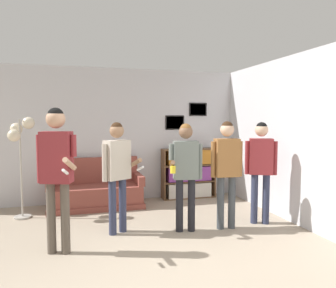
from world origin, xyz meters
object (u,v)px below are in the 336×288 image
at_px(person_spectator_near_bookshelf, 227,163).
at_px(person_spectator_far_right, 261,162).
at_px(person_player_foreground_left, 57,163).
at_px(bookshelf, 189,173).
at_px(floor_lamp, 20,138).
at_px(person_player_foreground_center, 117,166).
at_px(couch, 96,191).
at_px(person_watcher_holding_cup, 186,166).

relative_size(person_spectator_near_bookshelf, person_spectator_far_right, 1.01).
bearing_deg(person_spectator_near_bookshelf, person_player_foreground_left, -173.52).
xyz_separation_m(bookshelf, person_player_foreground_left, (-2.53, -2.30, 0.61)).
bearing_deg(person_spectator_near_bookshelf, floor_lamp, 154.94).
xyz_separation_m(person_player_foreground_center, person_spectator_near_bookshelf, (1.62, -0.25, 0.01)).
bearing_deg(couch, person_watcher_holding_cup, -56.02).
relative_size(person_player_foreground_left, person_watcher_holding_cup, 1.13).
height_order(person_spectator_near_bookshelf, person_spectator_far_right, person_spectator_near_bookshelf).
height_order(floor_lamp, person_player_foreground_left, person_player_foreground_left).
distance_m(floor_lamp, person_player_foreground_center, 1.92).
distance_m(couch, person_spectator_near_bookshelf, 2.68).
height_order(floor_lamp, person_player_foreground_center, floor_lamp).
relative_size(bookshelf, floor_lamp, 0.67).
distance_m(bookshelf, person_player_foreground_center, 2.52).
bearing_deg(person_player_foreground_center, person_player_foreground_left, -146.91).
bearing_deg(person_player_foreground_left, bookshelf, 42.18).
bearing_deg(person_player_foreground_center, person_watcher_holding_cup, -11.34).
bearing_deg(couch, person_spectator_far_right, -35.39).
height_order(person_player_foreground_left, person_spectator_far_right, person_player_foreground_left).
xyz_separation_m(person_player_foreground_center, person_spectator_far_right, (2.25, -0.18, -0.00)).
bearing_deg(person_player_foreground_left, floor_lamp, 111.00).
relative_size(person_watcher_holding_cup, person_spectator_near_bookshelf, 0.98).
xyz_separation_m(person_player_foreground_center, person_watcher_holding_cup, (0.98, -0.20, -0.01)).
height_order(couch, person_player_foreground_center, person_player_foreground_center).
relative_size(couch, person_spectator_far_right, 1.07).
xyz_separation_m(floor_lamp, person_watcher_holding_cup, (2.45, -1.39, -0.37)).
distance_m(person_spectator_near_bookshelf, person_spectator_far_right, 0.64).
height_order(floor_lamp, person_spectator_near_bookshelf, floor_lamp).
height_order(bookshelf, person_spectator_near_bookshelf, person_spectator_near_bookshelf).
height_order(person_player_foreground_left, person_watcher_holding_cup, person_player_foreground_left).
distance_m(person_player_foreground_left, person_player_foreground_center, 0.97).
relative_size(person_player_foreground_left, person_player_foreground_center, 1.11).
relative_size(person_player_foreground_center, person_watcher_holding_cup, 1.01).
relative_size(person_player_foreground_left, person_spectator_near_bookshelf, 1.10).
bearing_deg(floor_lamp, person_spectator_near_bookshelf, -25.06).
xyz_separation_m(couch, person_watcher_holding_cup, (1.20, -1.77, 0.68)).
xyz_separation_m(floor_lamp, person_spectator_far_right, (3.72, -1.37, -0.36)).
xyz_separation_m(bookshelf, person_watcher_holding_cup, (-0.75, -1.97, 0.46)).
bearing_deg(person_spectator_far_right, person_player_foreground_center, 175.54).
height_order(person_player_foreground_left, person_player_foreground_center, person_player_foreground_left).
height_order(couch, person_spectator_far_right, person_spectator_far_right).
bearing_deg(person_player_foreground_center, floor_lamp, 140.83).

